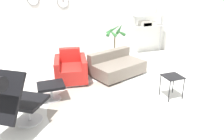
{
  "coord_description": "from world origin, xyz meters",
  "views": [
    {
      "loc": [
        -1.48,
        -3.79,
        2.25
      ],
      "look_at": [
        0.02,
        0.18,
        0.55
      ],
      "focal_mm": 35.0,
      "sensor_mm": 36.0,
      "label": 1
    }
  ],
  "objects_px": {
    "armchair_red": "(71,70)",
    "shelf_unit": "(150,21)",
    "couch_low": "(116,67)",
    "lounge_chair": "(8,96)",
    "ottoman": "(51,88)",
    "side_table": "(172,79)",
    "potted_plant": "(115,45)"
  },
  "relations": [
    {
      "from": "armchair_red",
      "to": "shelf_unit",
      "type": "distance_m",
      "value": 3.28
    },
    {
      "from": "couch_low",
      "to": "shelf_unit",
      "type": "distance_m",
      "value": 2.37
    },
    {
      "from": "shelf_unit",
      "to": "lounge_chair",
      "type": "bearing_deg",
      "value": -143.5
    },
    {
      "from": "ottoman",
      "to": "couch_low",
      "type": "relative_size",
      "value": 0.35
    },
    {
      "from": "lounge_chair",
      "to": "side_table",
      "type": "relative_size",
      "value": 2.46
    },
    {
      "from": "side_table",
      "to": "potted_plant",
      "type": "distance_m",
      "value": 2.6
    },
    {
      "from": "couch_low",
      "to": "lounge_chair",
      "type": "bearing_deg",
      "value": 16.03
    },
    {
      "from": "armchair_red",
      "to": "side_table",
      "type": "relative_size",
      "value": 1.97
    },
    {
      "from": "ottoman",
      "to": "lounge_chair",
      "type": "bearing_deg",
      "value": -125.48
    },
    {
      "from": "ottoman",
      "to": "side_table",
      "type": "bearing_deg",
      "value": -18.76
    },
    {
      "from": "lounge_chair",
      "to": "shelf_unit",
      "type": "distance_m",
      "value": 5.17
    },
    {
      "from": "ottoman",
      "to": "armchair_red",
      "type": "bearing_deg",
      "value": 54.75
    },
    {
      "from": "potted_plant",
      "to": "shelf_unit",
      "type": "distance_m",
      "value": 1.52
    },
    {
      "from": "ottoman",
      "to": "potted_plant",
      "type": "xyz_separation_m",
      "value": [
        2.1,
        1.79,
        0.24
      ]
    },
    {
      "from": "ottoman",
      "to": "side_table",
      "type": "height_order",
      "value": "side_table"
    },
    {
      "from": "ottoman",
      "to": "potted_plant",
      "type": "bearing_deg",
      "value": 40.44
    },
    {
      "from": "couch_low",
      "to": "shelf_unit",
      "type": "height_order",
      "value": "shelf_unit"
    },
    {
      "from": "couch_low",
      "to": "side_table",
      "type": "relative_size",
      "value": 3.1
    },
    {
      "from": "armchair_red",
      "to": "shelf_unit",
      "type": "bearing_deg",
      "value": -146.2
    },
    {
      "from": "armchair_red",
      "to": "potted_plant",
      "type": "xyz_separation_m",
      "value": [
        1.54,
        1.0,
        0.22
      ]
    },
    {
      "from": "potted_plant",
      "to": "shelf_unit",
      "type": "height_order",
      "value": "shelf_unit"
    },
    {
      "from": "armchair_red",
      "to": "shelf_unit",
      "type": "xyz_separation_m",
      "value": [
        2.9,
        1.31,
        0.82
      ]
    },
    {
      "from": "lounge_chair",
      "to": "potted_plant",
      "type": "bearing_deg",
      "value": 80.11
    },
    {
      "from": "lounge_chair",
      "to": "shelf_unit",
      "type": "relative_size",
      "value": 0.63
    },
    {
      "from": "potted_plant",
      "to": "shelf_unit",
      "type": "xyz_separation_m",
      "value": [
        1.36,
        0.32,
        0.6
      ]
    },
    {
      "from": "potted_plant",
      "to": "armchair_red",
      "type": "bearing_deg",
      "value": -147.1
    },
    {
      "from": "armchair_red",
      "to": "couch_low",
      "type": "relative_size",
      "value": 0.64
    },
    {
      "from": "ottoman",
      "to": "potted_plant",
      "type": "relative_size",
      "value": 0.45
    },
    {
      "from": "lounge_chair",
      "to": "couch_low",
      "type": "height_order",
      "value": "lounge_chair"
    },
    {
      "from": "shelf_unit",
      "to": "potted_plant",
      "type": "bearing_deg",
      "value": -166.87
    },
    {
      "from": "potted_plant",
      "to": "shelf_unit",
      "type": "relative_size",
      "value": 0.62
    },
    {
      "from": "lounge_chair",
      "to": "side_table",
      "type": "height_order",
      "value": "lounge_chair"
    }
  ]
}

